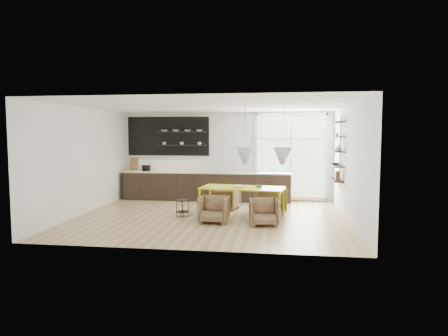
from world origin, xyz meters
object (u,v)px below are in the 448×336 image
Objects in this scene: armchair_back_left at (227,199)px; wire_stool at (182,206)px; armchair_back_right at (270,200)px; dining_table at (242,189)px; armchair_front_right at (264,212)px; armchair_front_left at (214,209)px.

wire_stool is (-1.04, -1.14, -0.02)m from armchair_back_left.
armchair_back_left is at bearing -25.56° from armchair_back_right.
armchair_front_right is at bearing -47.59° from dining_table.
armchair_front_right is at bearing 135.82° from armchair_back_left.
dining_table is 1.65m from wire_stool.
wire_stool is at bearing 148.95° from armchair_front_left.
dining_table reaches higher than armchair_back_right.
dining_table is at bearing 116.64° from armchair_front_right.
wire_stool is at bearing -167.47° from dining_table.
armchair_back_left is 1.76m from armchair_front_left.
armchair_back_left is 0.84× the size of armchair_back_right.
armchair_back_left is 1.52× the size of wire_stool.
armchair_front_left is (-1.35, -1.44, -0.04)m from armchair_back_right.
armchair_front_right is 2.30m from wire_stool.
armchair_back_right is 1.97m from armchair_front_left.
armchair_front_left is at bearing -33.01° from wire_stool.
wire_stool is at bearing 8.26° from armchair_back_right.
dining_table reaches higher than armchair_front_left.
armchair_back_left is 1.54m from wire_stool.
dining_table is 3.40× the size of armchair_back_left.
armchair_back_left is (-0.54, 1.00, -0.43)m from dining_table.
armchair_front_right is (1.24, -0.12, -0.01)m from armchair_front_left.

